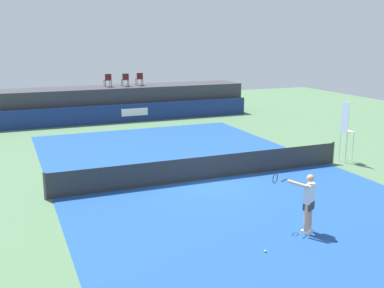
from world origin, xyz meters
name	(u,v)px	position (x,y,z in m)	size (l,w,h in m)	color
ground_plane	(180,161)	(0.00, 3.00, 0.00)	(48.00, 48.00, 0.00)	#4C704C
court_inner	(207,179)	(0.00, 0.00, 0.00)	(12.00, 22.00, 0.00)	#1C478C
sponsor_wall	(123,113)	(0.00, 13.50, 0.60)	(18.00, 0.22, 1.20)	navy
spectator_platform	(117,102)	(0.00, 15.30, 1.10)	(18.00, 2.80, 2.20)	#38383D
spectator_chair_far_left	(108,80)	(-0.57, 15.27, 2.69)	(0.46, 0.46, 0.89)	#561919
spectator_chair_left	(125,79)	(0.61, 15.11, 2.69)	(0.45, 0.45, 0.89)	#561919
spectator_chair_center	(139,78)	(1.68, 15.31, 2.69)	(0.46, 0.46, 0.89)	#561919
umpire_chair	(346,128)	(6.82, 0.00, 1.59)	(0.45, 0.45, 2.76)	white
tennis_net	(207,168)	(0.00, 0.00, 0.47)	(12.40, 0.02, 0.95)	#2D2D2D
net_post_near	(45,186)	(-6.20, 0.00, 0.50)	(0.10, 0.10, 1.00)	#4C4C51
net_post_far	(333,153)	(6.20, 0.00, 0.50)	(0.10, 0.10, 1.00)	#4C4C51
tennis_player	(308,201)	(0.59, -5.79, 0.96)	(1.10, 1.01, 1.77)	white
tennis_ball	(265,251)	(-1.19, -6.46, 0.04)	(0.07, 0.07, 0.07)	#D8EA33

